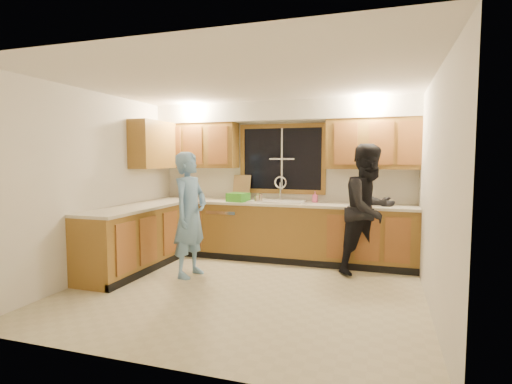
% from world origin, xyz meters
% --- Properties ---
extents(floor, '(4.20, 4.20, 0.00)m').
position_xyz_m(floor, '(0.00, 0.00, 0.00)').
color(floor, '#BFB592').
rests_on(floor, ground).
extents(ceiling, '(4.20, 4.20, 0.00)m').
position_xyz_m(ceiling, '(0.00, 0.00, 2.50)').
color(ceiling, white).
extents(wall_back, '(4.20, 0.00, 4.20)m').
position_xyz_m(wall_back, '(0.00, 1.90, 1.25)').
color(wall_back, silver).
rests_on(wall_back, ground).
extents(wall_left, '(0.00, 3.80, 3.80)m').
position_xyz_m(wall_left, '(-2.10, 0.00, 1.25)').
color(wall_left, silver).
rests_on(wall_left, ground).
extents(wall_right, '(0.00, 3.80, 3.80)m').
position_xyz_m(wall_right, '(2.10, 0.00, 1.25)').
color(wall_right, silver).
rests_on(wall_right, ground).
extents(base_cabinets_back, '(4.20, 0.60, 0.88)m').
position_xyz_m(base_cabinets_back, '(0.00, 1.60, 0.44)').
color(base_cabinets_back, olive).
rests_on(base_cabinets_back, ground).
extents(base_cabinets_left, '(0.60, 1.90, 0.88)m').
position_xyz_m(base_cabinets_left, '(-1.80, 0.35, 0.44)').
color(base_cabinets_left, olive).
rests_on(base_cabinets_left, ground).
extents(countertop_back, '(4.20, 0.63, 0.04)m').
position_xyz_m(countertop_back, '(0.00, 1.58, 0.90)').
color(countertop_back, beige).
rests_on(countertop_back, base_cabinets_back).
extents(countertop_left, '(0.63, 1.90, 0.04)m').
position_xyz_m(countertop_left, '(-1.79, 0.35, 0.90)').
color(countertop_left, beige).
rests_on(countertop_left, base_cabinets_left).
extents(upper_cabinets_left, '(1.35, 0.33, 0.75)m').
position_xyz_m(upper_cabinets_left, '(-1.43, 1.73, 1.83)').
color(upper_cabinets_left, olive).
rests_on(upper_cabinets_left, wall_back).
extents(upper_cabinets_right, '(1.35, 0.33, 0.75)m').
position_xyz_m(upper_cabinets_right, '(1.43, 1.73, 1.83)').
color(upper_cabinets_right, olive).
rests_on(upper_cabinets_right, wall_back).
extents(upper_cabinets_return, '(0.33, 0.90, 0.75)m').
position_xyz_m(upper_cabinets_return, '(-1.94, 1.12, 1.83)').
color(upper_cabinets_return, olive).
rests_on(upper_cabinets_return, wall_left).
extents(soffit, '(4.20, 0.35, 0.30)m').
position_xyz_m(soffit, '(0.00, 1.72, 2.35)').
color(soffit, silver).
rests_on(soffit, wall_back).
extents(window_frame, '(1.44, 0.03, 1.14)m').
position_xyz_m(window_frame, '(0.00, 1.89, 1.60)').
color(window_frame, black).
rests_on(window_frame, wall_back).
extents(sink, '(0.86, 0.52, 0.57)m').
position_xyz_m(sink, '(0.00, 1.60, 0.86)').
color(sink, white).
rests_on(sink, countertop_back).
extents(dishwasher, '(0.60, 0.56, 0.82)m').
position_xyz_m(dishwasher, '(-0.85, 1.59, 0.41)').
color(dishwasher, white).
rests_on(dishwasher, floor).
extents(stove, '(0.58, 0.75, 0.90)m').
position_xyz_m(stove, '(-1.80, -0.22, 0.45)').
color(stove, white).
rests_on(stove, floor).
extents(man, '(0.48, 0.66, 1.70)m').
position_xyz_m(man, '(-0.90, 0.36, 0.85)').
color(man, '#6897C5').
rests_on(man, floor).
extents(woman, '(1.10, 1.11, 1.81)m').
position_xyz_m(woman, '(1.42, 1.22, 0.91)').
color(woman, black).
rests_on(woman, floor).
extents(knife_block, '(0.12, 0.10, 0.21)m').
position_xyz_m(knife_block, '(-1.69, 1.78, 1.02)').
color(knife_block, '#9C5D2B').
rests_on(knife_block, countertop_back).
extents(cutting_board, '(0.32, 0.13, 0.41)m').
position_xyz_m(cutting_board, '(-0.68, 1.82, 1.13)').
color(cutting_board, tan).
rests_on(cutting_board, countertop_back).
extents(dish_crate, '(0.35, 0.33, 0.14)m').
position_xyz_m(dish_crate, '(-0.61, 1.47, 0.99)').
color(dish_crate, '#379426').
rests_on(dish_crate, countertop_back).
extents(soap_bottle, '(0.08, 0.08, 0.17)m').
position_xyz_m(soap_bottle, '(0.57, 1.76, 1.01)').
color(soap_bottle, pink).
rests_on(soap_bottle, countertop_back).
extents(bowl, '(0.26, 0.26, 0.05)m').
position_xyz_m(bowl, '(1.22, 1.63, 0.95)').
color(bowl, silver).
rests_on(bowl, countertop_back).
extents(can_left, '(0.08, 0.08, 0.12)m').
position_xyz_m(can_left, '(-0.27, 1.38, 0.98)').
color(can_left, '#BEAC92').
rests_on(can_left, countertop_back).
extents(can_right, '(0.08, 0.08, 0.13)m').
position_xyz_m(can_right, '(-0.25, 1.49, 0.99)').
color(can_right, '#BEAC92').
rests_on(can_right, countertop_back).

